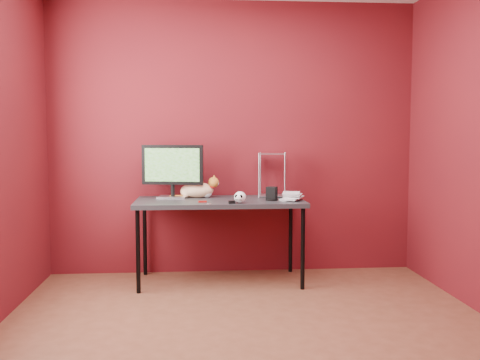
{
  "coord_description": "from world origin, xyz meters",
  "views": [
    {
      "loc": [
        -0.35,
        -3.39,
        1.33
      ],
      "look_at": [
        0.01,
        1.15,
        0.94
      ],
      "focal_mm": 40.0,
      "sensor_mm": 36.0,
      "label": 1
    }
  ],
  "objects": [
    {
      "name": "room",
      "position": [
        0.0,
        0.0,
        1.45
      ],
      "size": [
        3.52,
        3.52,
        2.61
      ],
      "color": "brown",
      "rests_on": "ground"
    },
    {
      "name": "desk",
      "position": [
        -0.15,
        1.37,
        0.7
      ],
      "size": [
        1.5,
        0.7,
        0.75
      ],
      "color": "black",
      "rests_on": "ground"
    },
    {
      "name": "black_gadget",
      "position": [
        -0.06,
        1.08,
        0.76
      ],
      "size": [
        0.06,
        0.04,
        0.03
      ],
      "primitive_type": "cube",
      "rotation": [
        0.0,
        0.0,
        0.16
      ],
      "color": "black",
      "rests_on": "desk"
    },
    {
      "name": "pocket_knife",
      "position": [
        -0.31,
        1.18,
        0.76
      ],
      "size": [
        0.07,
        0.03,
        0.01
      ],
      "primitive_type": "cube",
      "rotation": [
        0.0,
        0.0,
        0.15
      ],
      "color": "#9C0F0C",
      "rests_on": "desk"
    },
    {
      "name": "monitor",
      "position": [
        -0.58,
        1.51,
        1.02
      ],
      "size": [
        0.56,
        0.23,
        0.49
      ],
      "rotation": [
        0.0,
        0.0,
        -0.18
      ],
      "color": "#B5B4BA",
      "rests_on": "desk"
    },
    {
      "name": "washer",
      "position": [
        -0.25,
        1.08,
        0.75
      ],
      "size": [
        0.04,
        0.04,
        0.0
      ],
      "primitive_type": "cylinder",
      "color": "#B5B4BA",
      "rests_on": "desk"
    },
    {
      "name": "book_stack",
      "position": [
        0.42,
        1.31,
        1.16
      ],
      "size": [
        0.23,
        0.25,
        0.82
      ],
      "rotation": [
        0.0,
        0.0,
        -0.31
      ],
      "color": "beige",
      "rests_on": "desk"
    },
    {
      "name": "cat",
      "position": [
        -0.35,
        1.55,
        0.82
      ],
      "size": [
        0.45,
        0.21,
        0.21
      ],
      "rotation": [
        0.0,
        0.0,
        -0.18
      ],
      "color": "orange",
      "rests_on": "desk"
    },
    {
      "name": "wire_rack",
      "position": [
        0.36,
        1.58,
        0.96
      ],
      "size": [
        0.27,
        0.24,
        0.41
      ],
      "rotation": [
        0.0,
        0.0,
        -0.18
      ],
      "color": "#B5B4BA",
      "rests_on": "desk"
    },
    {
      "name": "skull_mug",
      "position": [
        0.01,
        1.1,
        0.8
      ],
      "size": [
        0.1,
        0.11,
        0.1
      ],
      "rotation": [
        0.0,
        0.0,
        -0.36
      ],
      "color": "white",
      "rests_on": "desk"
    },
    {
      "name": "speaker",
      "position": [
        0.31,
        1.27,
        0.81
      ],
      "size": [
        0.11,
        0.11,
        0.12
      ],
      "rotation": [
        0.0,
        0.0,
        -0.44
      ],
      "color": "black",
      "rests_on": "desk"
    }
  ]
}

